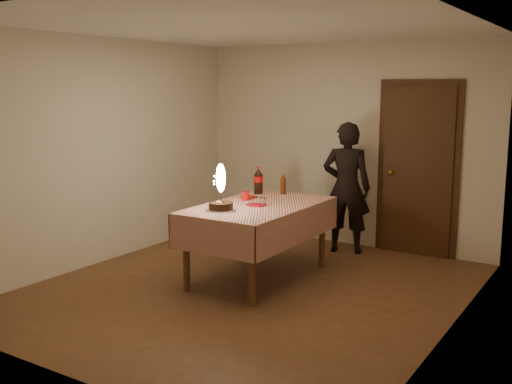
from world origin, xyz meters
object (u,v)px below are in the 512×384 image
(clear_cup, at_px, (263,202))
(photographer, at_px, (346,188))
(birthday_cake, at_px, (221,197))
(red_cup, at_px, (245,196))
(dining_table, at_px, (259,214))
(amber_bottle_left, at_px, (283,184))
(red_plate, at_px, (256,205))
(cola_bottle, at_px, (258,181))

(clear_cup, relative_size, photographer, 0.06)
(birthday_cake, relative_size, red_cup, 4.73)
(dining_table, relative_size, photographer, 1.06)
(red_cup, distance_m, photographer, 1.48)
(dining_table, xyz_separation_m, amber_bottle_left, (-0.10, 0.69, 0.23))
(red_plate, relative_size, amber_bottle_left, 0.86)
(cola_bottle, bearing_deg, birthday_cake, -79.20)
(photographer, bearing_deg, dining_table, -103.34)
(red_plate, height_order, photographer, photographer)
(birthday_cake, bearing_deg, dining_table, 70.18)
(red_plate, bearing_deg, clear_cup, 11.51)
(birthday_cake, height_order, cola_bottle, birthday_cake)
(red_plate, bearing_deg, amber_bottle_left, 98.01)
(dining_table, height_order, clear_cup, clear_cup)
(amber_bottle_left, height_order, photographer, photographer)
(dining_table, relative_size, cola_bottle, 5.42)
(birthday_cake, distance_m, clear_cup, 0.48)
(clear_cup, xyz_separation_m, amber_bottle_left, (-0.17, 0.73, 0.07))
(dining_table, height_order, red_plate, red_plate)
(amber_bottle_left, bearing_deg, clear_cup, -76.64)
(dining_table, height_order, cola_bottle, cola_bottle)
(amber_bottle_left, relative_size, photographer, 0.16)
(cola_bottle, bearing_deg, red_cup, -76.21)
(red_cup, distance_m, amber_bottle_left, 0.59)
(dining_table, distance_m, photographer, 1.52)
(cola_bottle, bearing_deg, photographer, 52.37)
(clear_cup, distance_m, cola_bottle, 0.75)
(red_cup, distance_m, cola_bottle, 0.46)
(dining_table, relative_size, red_plate, 7.82)
(birthday_cake, xyz_separation_m, red_plate, (0.17, 0.40, -0.13))
(clear_cup, bearing_deg, amber_bottle_left, 103.36)
(clear_cup, relative_size, cola_bottle, 0.28)
(dining_table, xyz_separation_m, red_cup, (-0.25, 0.13, 0.16))
(birthday_cake, distance_m, red_plate, 0.45)
(red_plate, height_order, amber_bottle_left, amber_bottle_left)
(clear_cup, xyz_separation_m, photographer, (0.28, 1.52, -0.04))
(dining_table, bearing_deg, photographer, 76.66)
(red_plate, distance_m, cola_bottle, 0.73)
(birthday_cake, bearing_deg, photographer, 75.10)
(red_cup, bearing_deg, birthday_cake, -81.51)
(clear_cup, distance_m, amber_bottle_left, 0.76)
(birthday_cake, height_order, amber_bottle_left, birthday_cake)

